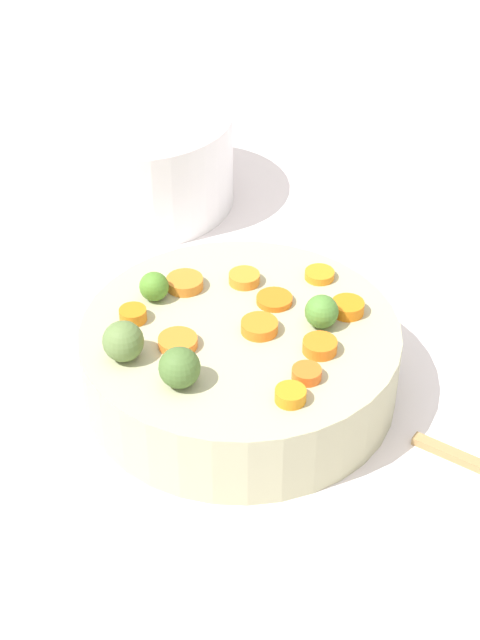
# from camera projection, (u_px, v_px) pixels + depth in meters

# --- Properties ---
(tabletop) EXTENTS (2.40, 2.40, 0.02)m
(tabletop) POSITION_uv_depth(u_px,v_px,m) (284.00, 371.00, 0.98)
(tabletop) COLOR white
(tabletop) RESTS_ON ground
(serving_bowl_carrots) EXTENTS (0.30, 0.30, 0.07)m
(serving_bowl_carrots) POSITION_uv_depth(u_px,v_px,m) (240.00, 360.00, 0.92)
(serving_bowl_carrots) COLOR #B5B38D
(serving_bowl_carrots) RESTS_ON tabletop
(carrot_slice_0) EXTENTS (0.04, 0.04, 0.01)m
(carrot_slice_0) POSITION_uv_depth(u_px,v_px,m) (133.00, 315.00, 0.91)
(carrot_slice_0) COLOR orange
(carrot_slice_0) RESTS_ON serving_bowl_carrots
(carrot_slice_1) EXTENTS (0.04, 0.04, 0.01)m
(carrot_slice_1) POSITION_uv_depth(u_px,v_px,m) (320.00, 275.00, 0.96)
(carrot_slice_1) COLOR orange
(carrot_slice_1) RESTS_ON serving_bowl_carrots
(carrot_slice_2) EXTENTS (0.03, 0.03, 0.01)m
(carrot_slice_2) POSITION_uv_depth(u_px,v_px,m) (348.00, 307.00, 0.92)
(carrot_slice_2) COLOR orange
(carrot_slice_2) RESTS_ON serving_bowl_carrots
(carrot_slice_3) EXTENTS (0.04, 0.04, 0.01)m
(carrot_slice_3) POSITION_uv_depth(u_px,v_px,m) (244.00, 278.00, 0.96)
(carrot_slice_3) COLOR orange
(carrot_slice_3) RESTS_ON serving_bowl_carrots
(carrot_slice_4) EXTENTS (0.04, 0.04, 0.01)m
(carrot_slice_4) POSITION_uv_depth(u_px,v_px,m) (259.00, 327.00, 0.89)
(carrot_slice_4) COLOR orange
(carrot_slice_4) RESTS_ON serving_bowl_carrots
(carrot_slice_5) EXTENTS (0.03, 0.03, 0.01)m
(carrot_slice_5) POSITION_uv_depth(u_px,v_px,m) (290.00, 395.00, 0.82)
(carrot_slice_5) COLOR orange
(carrot_slice_5) RESTS_ON serving_bowl_carrots
(carrot_slice_6) EXTENTS (0.04, 0.04, 0.01)m
(carrot_slice_6) POSITION_uv_depth(u_px,v_px,m) (320.00, 346.00, 0.87)
(carrot_slice_6) COLOR orange
(carrot_slice_6) RESTS_ON serving_bowl_carrots
(carrot_slice_7) EXTENTS (0.04, 0.04, 0.01)m
(carrot_slice_7) POSITION_uv_depth(u_px,v_px,m) (275.00, 299.00, 0.93)
(carrot_slice_7) COLOR orange
(carrot_slice_7) RESTS_ON serving_bowl_carrots
(carrot_slice_8) EXTENTS (0.04, 0.04, 0.01)m
(carrot_slice_8) POSITION_uv_depth(u_px,v_px,m) (178.00, 342.00, 0.88)
(carrot_slice_8) COLOR orange
(carrot_slice_8) RESTS_ON serving_bowl_carrots
(carrot_slice_9) EXTENTS (0.03, 0.03, 0.01)m
(carrot_slice_9) POSITION_uv_depth(u_px,v_px,m) (307.00, 374.00, 0.84)
(carrot_slice_9) COLOR orange
(carrot_slice_9) RESTS_ON serving_bowl_carrots
(carrot_slice_10) EXTENTS (0.05, 0.05, 0.01)m
(carrot_slice_10) POSITION_uv_depth(u_px,v_px,m) (185.00, 283.00, 0.95)
(carrot_slice_10) COLOR orange
(carrot_slice_10) RESTS_ON serving_bowl_carrots
(brussels_sprout_0) EXTENTS (0.04, 0.04, 0.04)m
(brussels_sprout_0) POSITION_uv_depth(u_px,v_px,m) (123.00, 341.00, 0.86)
(brussels_sprout_0) COLOR #5F7C40
(brussels_sprout_0) RESTS_ON serving_bowl_carrots
(brussels_sprout_1) EXTENTS (0.04, 0.04, 0.04)m
(brussels_sprout_1) POSITION_uv_depth(u_px,v_px,m) (179.00, 368.00, 0.83)
(brussels_sprout_1) COLOR #4C7032
(brussels_sprout_1) RESTS_ON serving_bowl_carrots
(brussels_sprout_2) EXTENTS (0.03, 0.03, 0.03)m
(brussels_sprout_2) POSITION_uv_depth(u_px,v_px,m) (154.00, 286.00, 0.93)
(brussels_sprout_2) COLOR #50882B
(brussels_sprout_2) RESTS_ON serving_bowl_carrots
(brussels_sprout_3) EXTENTS (0.03, 0.03, 0.03)m
(brussels_sprout_3) POSITION_uv_depth(u_px,v_px,m) (322.00, 311.00, 0.90)
(brussels_sprout_3) COLOR #508834
(brussels_sprout_3) RESTS_ON serving_bowl_carrots
(casserole_dish) EXTENTS (0.24, 0.24, 0.12)m
(casserole_dish) POSITION_uv_depth(u_px,v_px,m) (137.00, 158.00, 1.20)
(casserole_dish) COLOR white
(casserole_dish) RESTS_ON tabletop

